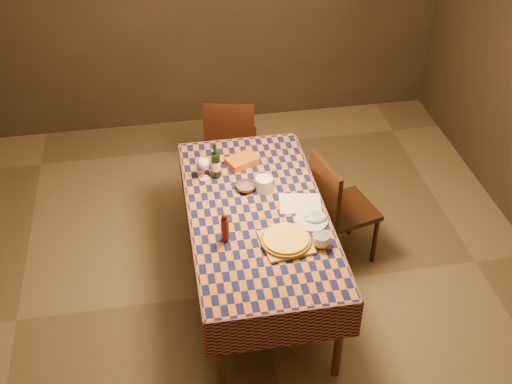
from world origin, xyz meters
TOP-DOWN VIEW (x-y plane):
  - room at (0.00, 0.00)m, footprint 5.00×5.10m
  - dining_table at (0.00, 0.00)m, footprint 0.94×1.84m
  - cutting_board at (0.13, -0.35)m, footprint 0.34×0.34m
  - pizza at (0.13, -0.35)m, footprint 0.42×0.42m
  - pepper_mill at (-0.25, -0.25)m, footprint 0.07×0.07m
  - bowl at (-0.04, 0.25)m, footprint 0.19×0.19m
  - wine_glass at (-0.32, 0.44)m, footprint 0.09×0.09m
  - wine_bottle at (-0.23, 0.44)m, footprint 0.09×0.09m
  - deli_tub at (0.09, 0.23)m, footprint 0.13×0.13m
  - takeout_container at (-0.02, 0.57)m, footprint 0.26×0.23m
  - white_plate at (0.34, -0.16)m, footprint 0.28×0.28m
  - tumbler at (0.34, -0.41)m, footprint 0.14×0.14m
  - flour_patch at (0.31, 0.03)m, footprint 0.32×0.26m
  - flour_bag at (0.37, -0.15)m, footprint 0.17×0.14m
  - chair_far at (-0.01, 1.29)m, footprint 0.50×0.51m
  - chair_right at (0.65, 0.26)m, footprint 0.52×0.51m

SIDE VIEW (x-z plane):
  - chair_far at x=-0.01m, z-range 0.06..0.99m
  - chair_right at x=0.65m, z-range 0.06..0.99m
  - dining_table at x=0.00m, z-range 0.31..1.08m
  - flour_patch at x=0.31m, z-range 0.77..0.77m
  - white_plate at x=0.34m, z-range 0.77..0.78m
  - cutting_board at x=0.13m, z-range 0.77..0.79m
  - bowl at x=-0.04m, z-range 0.77..0.82m
  - flour_bag at x=0.37m, z-range 0.77..0.82m
  - takeout_container at x=-0.02m, z-range 0.77..0.82m
  - pizza at x=0.13m, z-range 0.79..0.82m
  - tumbler at x=0.34m, z-range 0.77..0.86m
  - deli_tub at x=0.09m, z-range 0.77..0.87m
  - pepper_mill at x=-0.25m, z-range 0.76..0.98m
  - wine_bottle at x=-0.23m, z-range 0.73..1.02m
  - wine_glass at x=-0.32m, z-range 0.81..0.99m
  - room at x=0.00m, z-range 0.00..2.70m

